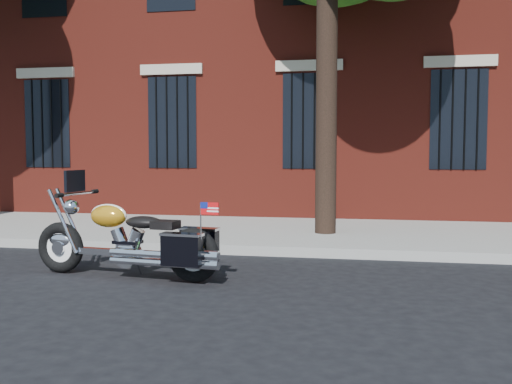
# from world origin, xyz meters

# --- Properties ---
(ground) EXTENTS (120.00, 120.00, 0.00)m
(ground) POSITION_xyz_m (0.00, 0.00, 0.00)
(ground) COLOR black
(ground) RESTS_ON ground
(curb) EXTENTS (40.00, 0.16, 0.15)m
(curb) POSITION_xyz_m (0.00, 1.38, 0.07)
(curb) COLOR gray
(curb) RESTS_ON ground
(sidewalk) EXTENTS (40.00, 3.60, 0.15)m
(sidewalk) POSITION_xyz_m (0.00, 3.26, 0.07)
(sidewalk) COLOR gray
(sidewalk) RESTS_ON ground
(motorcycle) EXTENTS (2.57, 0.93, 1.32)m
(motorcycle) POSITION_xyz_m (-1.62, -0.47, 0.45)
(motorcycle) COLOR black
(motorcycle) RESTS_ON ground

